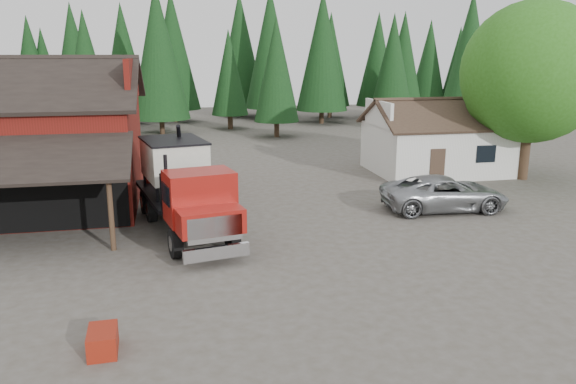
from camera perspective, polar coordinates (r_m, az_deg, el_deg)
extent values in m
plane|color=#474238|center=(20.51, -1.94, -6.76)|extent=(120.00, 120.00, 0.00)
cube|color=#621410|center=(30.30, -26.54, 3.44)|extent=(12.00, 10.00, 5.00)
cube|color=black|center=(32.37, -26.14, 10.33)|extent=(12.80, 5.53, 2.35)
cube|color=#621410|center=(28.99, -15.58, 10.96)|extent=(0.25, 7.00, 2.00)
cylinder|color=#382619|center=(21.93, -17.53, -2.19)|extent=(0.20, 0.20, 2.80)
cube|color=silver|center=(36.28, 14.98, 4.33)|extent=(8.00, 6.00, 3.00)
cube|color=#38281E|center=(34.67, 16.32, 7.58)|extent=(8.60, 3.42, 1.80)
cube|color=#38281E|center=(37.33, 14.16, 8.12)|extent=(8.60, 3.42, 1.80)
cube|color=silver|center=(34.37, 9.19, 7.90)|extent=(0.20, 4.20, 1.50)
cube|color=silver|center=(37.97, 20.64, 7.75)|extent=(0.20, 4.20, 1.50)
cube|color=#38281E|center=(33.05, 14.93, 2.55)|extent=(0.90, 0.06, 2.00)
cube|color=black|center=(34.39, 19.47, 3.67)|extent=(1.20, 0.06, 1.00)
cylinder|color=#382619|center=(35.76, 22.89, 3.73)|extent=(0.60, 0.60, 3.20)
sphere|color=#275F15|center=(35.33, 23.60, 11.09)|extent=(8.00, 8.00, 8.00)
sphere|color=#275F15|center=(35.38, 21.06, 9.37)|extent=(4.40, 4.40, 4.40)
sphere|color=#275F15|center=(35.31, 25.55, 9.43)|extent=(4.80, 4.80, 4.80)
cylinder|color=#382619|center=(50.20, -1.15, 6.52)|extent=(0.44, 0.44, 1.60)
cone|color=black|center=(49.80, -1.18, 12.35)|extent=(3.96, 3.96, 9.00)
cylinder|color=#382619|center=(51.94, 17.44, 6.14)|extent=(0.44, 0.44, 1.60)
cone|color=black|center=(51.54, 17.94, 12.87)|extent=(4.84, 4.84, 11.00)
cylinder|color=#382619|center=(53.31, -12.67, 6.62)|extent=(0.44, 0.44, 1.60)
cone|color=black|center=(52.92, -13.06, 13.73)|extent=(5.28, 5.28, 12.00)
cylinder|color=black|center=(20.80, -11.35, -5.10)|extent=(0.57, 1.17, 1.12)
cylinder|color=black|center=(21.30, -5.71, -4.42)|extent=(0.57, 1.17, 1.12)
cylinder|color=black|center=(25.41, -13.72, -1.73)|extent=(0.57, 1.17, 1.12)
cylinder|color=black|center=(25.83, -9.04, -1.25)|extent=(0.57, 1.17, 1.12)
cylinder|color=black|center=(26.77, -14.26, -0.97)|extent=(0.57, 1.17, 1.12)
cylinder|color=black|center=(27.17, -9.80, -0.53)|extent=(0.57, 1.17, 1.12)
cube|color=black|center=(23.95, -10.57, -1.51)|extent=(2.85, 8.82, 0.41)
cube|color=silver|center=(19.58, -7.28, -6.14)|extent=(2.34, 0.65, 0.46)
cube|color=silver|center=(19.41, -7.44, -3.77)|extent=(1.92, 0.49, 0.92)
cube|color=maroon|center=(19.93, -7.94, -2.86)|extent=(2.51, 1.76, 0.87)
cube|color=maroon|center=(21.02, -8.97, -0.43)|extent=(2.75, 2.19, 1.89)
cube|color=black|center=(20.18, -8.41, -0.11)|extent=(2.12, 0.51, 0.92)
cylinder|color=black|center=(21.55, -12.27, 1.31)|extent=(0.17, 0.17, 1.84)
cube|color=black|center=(22.00, -9.64, 0.05)|extent=(2.47, 0.62, 1.63)
cube|color=black|center=(25.23, -11.34, -0.11)|extent=(3.73, 6.32, 0.16)
cube|color=beige|center=(24.92, -11.50, 3.26)|extent=(2.97, 3.77, 1.63)
cone|color=beige|center=(25.12, -11.39, 0.98)|extent=(2.65, 2.65, 0.71)
cube|color=black|center=(24.78, -11.60, 5.17)|extent=(3.09, 3.89, 0.08)
cylinder|color=black|center=(26.44, -10.85, 3.67)|extent=(0.32, 2.26, 3.11)
cube|color=maroon|center=(27.41, -13.72, 1.49)|extent=(0.76, 0.92, 0.46)
cylinder|color=silver|center=(22.26, -6.36, -2.80)|extent=(0.76, 1.11, 0.57)
imported|color=#93979A|center=(27.50, 15.62, -0.11)|extent=(6.05, 3.08, 1.64)
cube|color=maroon|center=(15.10, -18.30, -14.18)|extent=(0.74, 1.13, 0.60)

